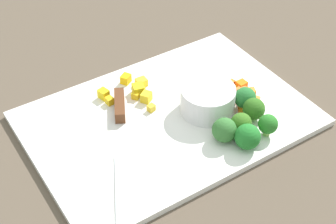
{
  "coord_description": "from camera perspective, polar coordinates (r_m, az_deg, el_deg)",
  "views": [
    {
      "loc": [
        -0.36,
        -0.56,
        0.61
      ],
      "look_at": [
        0.0,
        0.0,
        0.02
      ],
      "focal_mm": 54.03,
      "sensor_mm": 36.0,
      "label": 1
    }
  ],
  "objects": [
    {
      "name": "carrot_dice_13",
      "position": [
        0.98,
        7.94,
        3.24
      ],
      "size": [
        0.01,
        0.01,
        0.01
      ],
      "primitive_type": "cube",
      "rotation": [
        0.0,
        0.0,
        0.99
      ],
      "color": "orange",
      "rests_on": "cutting_board"
    },
    {
      "name": "carrot_dice_8",
      "position": [
        0.95,
        6.93,
        2.53
      ],
      "size": [
        0.02,
        0.02,
        0.02
      ],
      "primitive_type": "cube",
      "rotation": [
        0.0,
        0.0,
        0.22
      ],
      "color": "orange",
      "rests_on": "cutting_board"
    },
    {
      "name": "chef_knife",
      "position": [
        0.87,
        -5.38,
        -1.67
      ],
      "size": [
        0.16,
        0.28,
        0.02
      ],
      "rotation": [
        0.0,
        0.0,
        4.23
      ],
      "color": "silver",
      "rests_on": "cutting_board"
    },
    {
      "name": "broccoli_floret_0",
      "position": [
        0.85,
        6.38,
        -2.06
      ],
      "size": [
        0.04,
        0.04,
        0.04
      ],
      "color": "#8DBF63",
      "rests_on": "cutting_board"
    },
    {
      "name": "broccoli_floret_1",
      "position": [
        0.87,
        8.25,
        -1.3
      ],
      "size": [
        0.04,
        0.04,
        0.04
      ],
      "color": "#89C364",
      "rests_on": "cutting_board"
    },
    {
      "name": "pepper_dice_6",
      "position": [
        0.93,
        -6.61,
        1.28
      ],
      "size": [
        0.01,
        0.02,
        0.01
      ],
      "primitive_type": "cube",
      "rotation": [
        0.0,
        0.0,
        0.1
      ],
      "color": "yellow",
      "rests_on": "cutting_board"
    },
    {
      "name": "carrot_dice_2",
      "position": [
        0.96,
        9.3,
        2.22
      ],
      "size": [
        0.02,
        0.02,
        0.01
      ],
      "primitive_type": "cube",
      "rotation": [
        0.0,
        0.0,
        1.2
      ],
      "color": "orange",
      "rests_on": "cutting_board"
    },
    {
      "name": "carrot_dice_10",
      "position": [
        0.97,
        5.2,
        3.37
      ],
      "size": [
        0.02,
        0.02,
        0.01
      ],
      "primitive_type": "cube",
      "rotation": [
        0.0,
        0.0,
        2.07
      ],
      "color": "orange",
      "rests_on": "cutting_board"
    },
    {
      "name": "ground_plane",
      "position": [
        0.91,
        0.0,
        -1.04
      ],
      "size": [
        4.0,
        4.0,
        0.0
      ],
      "primitive_type": "plane",
      "color": "brown"
    },
    {
      "name": "carrot_dice_0",
      "position": [
        0.98,
        7.2,
        3.31
      ],
      "size": [
        0.01,
        0.01,
        0.01
      ],
      "primitive_type": "cube",
      "rotation": [
        0.0,
        0.0,
        0.26
      ],
      "color": "orange",
      "rests_on": "cutting_board"
    },
    {
      "name": "carrot_dice_11",
      "position": [
        0.95,
        8.79,
        1.73
      ],
      "size": [
        0.02,
        0.02,
        0.01
      ],
      "primitive_type": "cube",
      "rotation": [
        0.0,
        0.0,
        2.58
      ],
      "color": "orange",
      "rests_on": "cutting_board"
    },
    {
      "name": "pepper_dice_0",
      "position": [
        0.98,
        -4.78,
        3.74
      ],
      "size": [
        0.02,
        0.02,
        0.02
      ],
      "primitive_type": "cube",
      "rotation": [
        0.0,
        0.0,
        0.56
      ],
      "color": "yellow",
      "rests_on": "cutting_board"
    },
    {
      "name": "carrot_dice_4",
      "position": [
        0.96,
        7.69,
        2.62
      ],
      "size": [
        0.02,
        0.02,
        0.01
      ],
      "primitive_type": "cube",
      "rotation": [
        0.0,
        0.0,
        2.32
      ],
      "color": "orange",
      "rests_on": "cutting_board"
    },
    {
      "name": "pepper_dice_2",
      "position": [
        0.95,
        -3.35,
        2.54
      ],
      "size": [
        0.03,
        0.03,
        0.02
      ],
      "primitive_type": "cube",
      "rotation": [
        0.0,
        0.0,
        1.32
      ],
      "color": "yellow",
      "rests_on": "cutting_board"
    },
    {
      "name": "carrot_dice_5",
      "position": [
        0.94,
        7.84,
        1.66
      ],
      "size": [
        0.01,
        0.02,
        0.01
      ],
      "primitive_type": "cube",
      "rotation": [
        0.0,
        0.0,
        1.73
      ],
      "color": "orange",
      "rests_on": "cutting_board"
    },
    {
      "name": "pepper_dice_3",
      "position": [
        0.94,
        -7.28,
        2.03
      ],
      "size": [
        0.02,
        0.02,
        0.02
      ],
      "primitive_type": "cube",
      "rotation": [
        0.0,
        0.0,
        1.82
      ],
      "color": "yellow",
      "rests_on": "cutting_board"
    },
    {
      "name": "pepper_dice_1",
      "position": [
        0.91,
        -1.91,
        0.47
      ],
      "size": [
        0.02,
        0.01,
        0.01
      ],
      "primitive_type": "cube",
      "rotation": [
        0.0,
        0.0,
        0.21
      ],
      "color": "yellow",
      "rests_on": "cutting_board"
    },
    {
      "name": "carrot_dice_1",
      "position": [
        0.93,
        8.56,
        1.11
      ],
      "size": [
        0.02,
        0.02,
        0.01
      ],
      "primitive_type": "cube",
      "rotation": [
        0.0,
        0.0,
        2.43
      ],
      "color": "orange",
      "rests_on": "cutting_board"
    },
    {
      "name": "pepper_dice_7",
      "position": [
        0.93,
        -2.47,
        1.7
      ],
      "size": [
        0.02,
        0.02,
        0.02
      ],
      "primitive_type": "cube",
      "rotation": [
        0.0,
        0.0,
        0.57
      ],
      "color": "yellow",
      "rests_on": "cutting_board"
    },
    {
      "name": "prep_bowl",
      "position": [
        0.9,
        4.49,
        1.4
      ],
      "size": [
        0.1,
        0.1,
        0.05
      ],
      "primitive_type": "cylinder",
      "color": "silver",
      "rests_on": "cutting_board"
    },
    {
      "name": "broccoli_floret_2",
      "position": [
        0.87,
        11.21,
        -1.39
      ],
      "size": [
        0.03,
        0.03,
        0.04
      ],
      "color": "#89B455",
      "rests_on": "cutting_board"
    },
    {
      "name": "carrot_dice_7",
      "position": [
        0.92,
        8.49,
        0.41
      ],
      "size": [
        0.02,
        0.02,
        0.01
      ],
      "primitive_type": "cube",
      "rotation": [
        0.0,
        0.0,
        1.02
      ],
      "color": "orange",
      "rests_on": "cutting_board"
    },
    {
      "name": "broccoli_floret_3",
      "position": [
        0.84,
        8.96,
        -2.79
      ],
      "size": [
        0.04,
        0.04,
        0.04
      ],
      "color": "#85B26C",
      "rests_on": "cutting_board"
    },
    {
      "name": "pepper_dice_5",
      "position": [
        0.94,
        -3.69,
        1.86
      ],
      "size": [
        0.02,
        0.02,
        0.01
      ],
      "primitive_type": "cube",
      "rotation": [
        0.0,
        0.0,
        2.27
      ],
      "color": "yellow",
      "rests_on": "cutting_board"
    },
    {
      "name": "carrot_dice_9",
      "position": [
        0.97,
        8.28,
        3.01
      ],
      "size": [
        0.02,
        0.02,
        0.02
      ],
      "primitive_type": "cube",
      "rotation": [
        0.0,
        0.0,
        1.63
      ],
      "color": "orange",
      "rests_on": "cutting_board"
    },
    {
      "name": "pepper_dice_4",
      "position": [
        0.97,
        -3.01,
        3.38
      ],
      "size": [
        0.02,
        0.02,
        0.01
      ],
      "primitive_type": "cube",
      "rotation": [
        0.0,
        0.0,
        3.11
      ],
      "color": "yellow",
      "rests_on": "cutting_board"
    },
    {
      "name": "carrot_dice_3",
      "position": [
        0.96,
        4.65,
        2.99
      ],
      "size": [
        0.02,
        0.02,
        0.01
      ],
      "primitive_type": "cube",
      "rotation": [
        0.0,
        0.0,
        2.26
      ],
      "color": "orange",
      "rests_on": "cutting_board"
    },
    {
      "name": "carrot_dice_6",
      "position": [
        0.96,
        8.32,
        2.38
      ],
      "size": [
        0.02,
        0.02,
        0.01
      ],
      "primitive_type": "cube",
      "rotation": [
        0.0,
        0.0,
        2.02
      ],
      "color": "orange",
      "rests_on": "cutting_board"
    },
    {
      "name": "broccoli_floret_4",
      "position": [
        0.9,
        9.66,
        0.32
      ],
      "size": [
        0.04,
        0.04,
        0.04
      ],
      "color": "#8AB76C",
      "rests_on": "cutting_board"
    },
    {
      "name": "cutting_board",
      "position": [
        0.91,
        0.0,
        -0.76
      ],
      "size": [
        0.49,
        0.34,
        0.01
      ],
      "primitive_type": "cube",
      "color": "white",
      "rests_on": "ground_plane"
    },
    {
      "name": "carrot_dice_12",
      "position": [
        0.94,
        9.72,
        1.3
      ],
      "size": [
        0.02,
        0.02,
        0.01
      ],
      "primitive_type": "cube",
      "rotation": [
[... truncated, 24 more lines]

